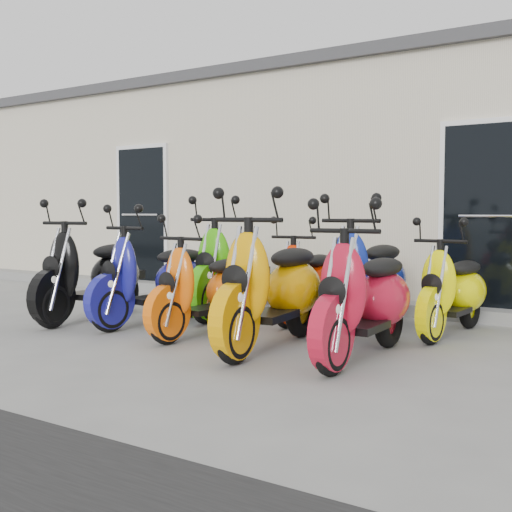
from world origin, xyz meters
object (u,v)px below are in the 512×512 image
(scooter_front_red, at_px, (365,280))
(scooter_front_orange_b, at_px, (273,269))
(scooter_back_red, at_px, (307,268))
(scooter_front_orange_a, at_px, (207,275))
(scooter_back_blue, at_px, (368,262))
(scooter_front_blue, at_px, (154,265))
(scooter_back_yellow, at_px, (453,277))
(scooter_back_green, at_px, (232,256))
(scooter_front_black, at_px, (92,260))

(scooter_front_red, bearing_deg, scooter_front_orange_b, -177.54)
(scooter_back_red, bearing_deg, scooter_front_red, -52.84)
(scooter_front_orange_a, bearing_deg, scooter_back_blue, 47.10)
(scooter_front_blue, xyz_separation_m, scooter_back_blue, (2.11, 0.98, 0.05))
(scooter_front_orange_a, distance_m, scooter_front_orange_b, 0.92)
(scooter_front_blue, bearing_deg, scooter_back_yellow, 27.31)
(scooter_back_yellow, bearing_deg, scooter_back_green, -172.38)
(scooter_front_black, distance_m, scooter_back_yellow, 4.00)
(scooter_front_orange_b, xyz_separation_m, scooter_back_blue, (0.34, 1.35, -0.01))
(scooter_back_blue, bearing_deg, scooter_front_red, -68.11)
(scooter_front_black, height_order, scooter_front_red, scooter_front_black)
(scooter_back_green, relative_size, scooter_back_yellow, 1.19)
(scooter_front_orange_b, bearing_deg, scooter_front_red, -1.39)
(scooter_front_black, bearing_deg, scooter_back_red, 24.65)
(scooter_front_orange_b, relative_size, scooter_back_red, 1.22)
(scooter_front_blue, relative_size, scooter_back_green, 0.93)
(scooter_back_yellow, bearing_deg, scooter_back_red, -175.83)
(scooter_front_red, xyz_separation_m, scooter_back_red, (-1.35, 1.46, -0.08))
(scooter_front_black, distance_m, scooter_front_orange_b, 2.59)
(scooter_front_black, height_order, scooter_back_red, scooter_front_black)
(scooter_front_orange_a, height_order, scooter_back_blue, scooter_back_blue)
(scooter_back_red, relative_size, scooter_back_blue, 0.84)
(scooter_front_red, distance_m, scooter_back_blue, 1.41)
(scooter_front_orange_a, relative_size, scooter_front_red, 0.90)
(scooter_front_black, xyz_separation_m, scooter_front_orange_b, (2.58, -0.21, 0.04))
(scooter_back_red, distance_m, scooter_back_blue, 0.84)
(scooter_front_red, relative_size, scooter_back_red, 1.13)
(scooter_front_blue, height_order, scooter_front_orange_a, scooter_front_blue)
(scooter_back_red, bearing_deg, scooter_front_orange_a, -113.12)
(scooter_back_green, relative_size, scooter_back_red, 1.19)
(scooter_front_black, xyz_separation_m, scooter_back_red, (2.11, 1.30, -0.10))
(scooter_front_black, height_order, scooter_front_orange_b, scooter_front_orange_b)
(scooter_front_orange_a, relative_size, scooter_front_orange_b, 0.84)
(scooter_front_black, relative_size, scooter_front_orange_b, 0.95)
(scooter_front_red, distance_m, scooter_back_green, 2.63)
(scooter_front_red, xyz_separation_m, scooter_back_green, (-2.28, 1.30, 0.04))
(scooter_front_orange_b, height_order, scooter_back_blue, scooter_front_orange_b)
(scooter_front_orange_a, xyz_separation_m, scooter_front_orange_b, (0.89, -0.19, 0.12))
(scooter_front_orange_a, bearing_deg, scooter_front_blue, 171.71)
(scooter_front_red, relative_size, scooter_back_yellow, 1.14)
(scooter_front_red, height_order, scooter_back_red, scooter_front_red)
(scooter_front_black, relative_size, scooter_back_red, 1.16)
(scooter_back_red, relative_size, scooter_back_yellow, 1.00)
(scooter_front_orange_a, bearing_deg, scooter_front_orange_b, -8.21)
(scooter_front_red, bearing_deg, scooter_front_blue, 172.14)
(scooter_front_blue, distance_m, scooter_back_green, 1.05)
(scooter_front_black, height_order, scooter_back_green, scooter_back_green)
(scooter_front_red, bearing_deg, scooter_front_black, 176.49)
(scooter_front_red, bearing_deg, scooter_back_blue, 111.50)
(scooter_front_black, relative_size, scooter_front_blue, 1.05)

